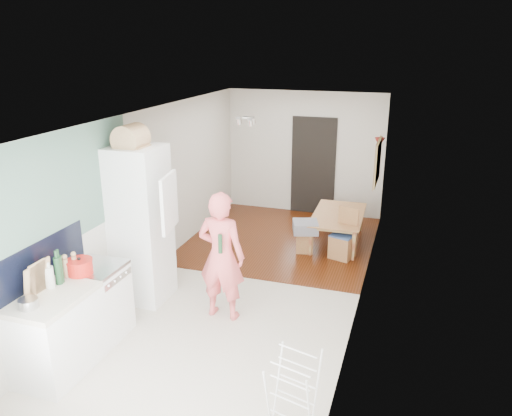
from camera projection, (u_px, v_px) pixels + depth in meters
The scene contains 32 objects.
room_shell at pixel (249, 205), 6.98m from camera, with size 3.20×7.00×2.50m, color beige, non-canonical shape.
floor at pixel (249, 285), 7.38m from camera, with size 3.20×7.00×0.01m, color beige.
wood_floor_overlay at pixel (282, 239), 9.04m from camera, with size 3.20×3.30×0.01m, color #4F1E0E.
sage_wall_panel at pixel (52, 193), 5.45m from camera, with size 0.02×3.00×1.30m, color slate.
tile_splashback at pixel (25, 272), 5.18m from camera, with size 0.02×1.90×0.50m, color black.
doorway_recess at pixel (313, 166), 10.13m from camera, with size 0.90×0.04×2.00m, color black.
base_cabinet at pixel (57, 337), 5.32m from camera, with size 0.60×0.90×0.86m, color white.
worktop at pixel (51, 298), 5.18m from camera, with size 0.62×0.92×0.06m, color beige.
range_cooker at pixel (99, 302), 6.00m from camera, with size 0.60×0.60×0.88m, color white.
cooker_top at pixel (95, 268), 5.85m from camera, with size 0.60×0.60×0.04m, color #B5B5B7.
fridge_housing at pixel (141, 225), 6.70m from camera, with size 0.66×0.66×2.15m, color white.
fridge_door at pixel (169, 202), 6.10m from camera, with size 0.56×0.04×0.70m, color white.
fridge_interior at pixel (159, 193), 6.46m from camera, with size 0.02×0.52×0.66m, color white.
pinboard at pixel (378, 162), 8.13m from camera, with size 0.03×0.90×0.70m, color tan.
pinboard_frame at pixel (377, 162), 8.14m from camera, with size 0.01×0.94×0.74m, color #9D7F47.
wall_sconce at pixel (380, 142), 8.66m from camera, with size 0.18×0.18×0.16m, color maroon.
person at pixel (221, 245), 6.25m from camera, with size 0.73×0.48×2.00m, color #F76365.
dining_table at pixel (339, 231), 8.82m from camera, with size 1.31×0.73×0.46m, color #9D7F47.
dining_chair at pixel (343, 234), 8.15m from camera, with size 0.35×0.35×0.84m, color #9D7F47, non-canonical shape.
stool at pixel (305, 242), 8.47m from camera, with size 0.28×0.28×0.37m, color #9D7F47, non-canonical shape.
grey_drape at pixel (305, 227), 8.36m from camera, with size 0.41×0.41×0.18m, color slate.
drying_rack at pixel (293, 394), 4.53m from camera, with size 0.39×0.36×0.77m, color white, non-canonical shape.
bread_bin at pixel (131, 139), 6.29m from camera, with size 0.39×0.37×0.21m, color tan, non-canonical shape.
red_casserole at pixel (80, 267), 5.63m from camera, with size 0.30×0.30×0.17m, color red.
steel_pan at pixel (28, 303), 4.92m from camera, with size 0.19×0.19×0.10m, color #B5B5B7.
held_bottle at pixel (220, 244), 6.06m from camera, with size 0.05×0.05×0.24m, color #1B4023.
bottle_a at pixel (60, 269), 5.40m from camera, with size 0.07×0.07×0.31m, color #1B4023.
bottle_b at pixel (58, 271), 5.37m from camera, with size 0.07×0.07×0.31m, color #1B4023.
bottle_c at pixel (49, 277), 5.30m from camera, with size 0.10×0.10×0.24m, color silver.
pepper_mill_front at pixel (75, 265), 5.64m from camera, with size 0.06×0.06×0.21m, color tan.
pepper_mill_back at pixel (66, 268), 5.54m from camera, with size 0.06×0.06×0.21m, color tan.
chopping_boards at pixel (37, 278), 5.14m from camera, with size 0.04×0.27×0.37m, color tan, non-canonical shape.
Camera 1 is at (2.15, -6.27, 3.43)m, focal length 35.00 mm.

